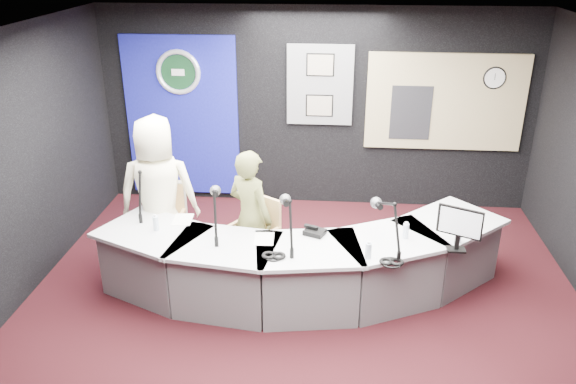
# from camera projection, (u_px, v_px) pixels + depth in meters

# --- Properties ---
(ground) EXTENTS (6.00, 6.00, 0.00)m
(ground) POSITION_uv_depth(u_px,v_px,m) (301.00, 323.00, 5.86)
(ground) COLOR black
(ground) RESTS_ON ground
(ceiling) EXTENTS (6.00, 6.00, 0.02)m
(ceiling) POSITION_uv_depth(u_px,v_px,m) (304.00, 43.00, 4.73)
(ceiling) COLOR silver
(ceiling) RESTS_ON ground
(wall_back) EXTENTS (6.00, 0.02, 2.80)m
(wall_back) POSITION_uv_depth(u_px,v_px,m) (316.00, 109.00, 8.03)
(wall_back) COLOR black
(wall_back) RESTS_ON ground
(broadcast_desk) EXTENTS (4.50, 1.90, 0.75)m
(broadcast_desk) POSITION_uv_depth(u_px,v_px,m) (300.00, 263.00, 6.22)
(broadcast_desk) COLOR #B9BBBD
(broadcast_desk) RESTS_ON ground
(backdrop_panel) EXTENTS (1.60, 0.05, 2.30)m
(backdrop_panel) POSITION_uv_depth(u_px,v_px,m) (182.00, 117.00, 8.22)
(backdrop_panel) COLOR navy
(backdrop_panel) RESTS_ON wall_back
(agency_seal) EXTENTS (0.63, 0.07, 0.63)m
(agency_seal) POSITION_uv_depth(u_px,v_px,m) (178.00, 72.00, 7.92)
(agency_seal) COLOR silver
(agency_seal) RESTS_ON backdrop_panel
(seal_center) EXTENTS (0.48, 0.01, 0.48)m
(seal_center) POSITION_uv_depth(u_px,v_px,m) (178.00, 72.00, 7.92)
(seal_center) COLOR #0D3218
(seal_center) RESTS_ON backdrop_panel
(pinboard) EXTENTS (0.90, 0.04, 1.10)m
(pinboard) POSITION_uv_depth(u_px,v_px,m) (320.00, 85.00, 7.86)
(pinboard) COLOR slate
(pinboard) RESTS_ON wall_back
(framed_photo_upper) EXTENTS (0.34, 0.02, 0.27)m
(framed_photo_upper) POSITION_uv_depth(u_px,v_px,m) (320.00, 65.00, 7.72)
(framed_photo_upper) COLOR gray
(framed_photo_upper) RESTS_ON pinboard
(framed_photo_lower) EXTENTS (0.34, 0.02, 0.27)m
(framed_photo_lower) POSITION_uv_depth(u_px,v_px,m) (319.00, 106.00, 7.95)
(framed_photo_lower) COLOR gray
(framed_photo_lower) RESTS_ON pinboard
(booth_window_frame) EXTENTS (2.12, 0.06, 1.32)m
(booth_window_frame) POSITION_uv_depth(u_px,v_px,m) (445.00, 102.00, 7.81)
(booth_window_frame) COLOR tan
(booth_window_frame) RESTS_ON wall_back
(booth_glow) EXTENTS (2.00, 0.02, 1.20)m
(booth_glow) POSITION_uv_depth(u_px,v_px,m) (445.00, 103.00, 7.80)
(booth_glow) COLOR #FDD7A0
(booth_glow) RESTS_ON booth_window_frame
(equipment_rack) EXTENTS (0.55, 0.02, 0.75)m
(equipment_rack) POSITION_uv_depth(u_px,v_px,m) (411.00, 113.00, 7.88)
(equipment_rack) COLOR black
(equipment_rack) RESTS_ON booth_window_frame
(wall_clock) EXTENTS (0.28, 0.01, 0.28)m
(wall_clock) POSITION_uv_depth(u_px,v_px,m) (495.00, 78.00, 7.59)
(wall_clock) COLOR white
(wall_clock) RESTS_ON booth_window_frame
(armchair_left) EXTENTS (0.57, 0.57, 0.98)m
(armchair_left) POSITION_uv_depth(u_px,v_px,m) (162.00, 227.00, 6.74)
(armchair_left) COLOR tan
(armchair_left) RESTS_ON ground
(armchair_right) EXTENTS (0.67, 0.67, 0.86)m
(armchair_right) POSITION_uv_depth(u_px,v_px,m) (251.00, 245.00, 6.47)
(armchair_right) COLOR tan
(armchair_right) RESTS_ON ground
(draped_jacket) EXTENTS (0.50, 0.12, 0.70)m
(draped_jacket) POSITION_uv_depth(u_px,v_px,m) (166.00, 208.00, 6.91)
(draped_jacket) COLOR slate
(draped_jacket) RESTS_ON armchair_left
(person_man) EXTENTS (0.97, 0.71, 1.83)m
(person_man) POSITION_uv_depth(u_px,v_px,m) (158.00, 194.00, 6.57)
(person_man) COLOR #FFF6CB
(person_man) RESTS_ON ground
(person_woman) EXTENTS (0.68, 0.62, 1.55)m
(person_woman) POSITION_uv_depth(u_px,v_px,m) (251.00, 217.00, 6.33)
(person_woman) COLOR olive
(person_woman) RESTS_ON ground
(computer_monitor) EXTENTS (0.39, 0.21, 0.29)m
(computer_monitor) POSITION_uv_depth(u_px,v_px,m) (460.00, 222.00, 5.59)
(computer_monitor) COLOR black
(computer_monitor) RESTS_ON broadcast_desk
(desk_phone) EXTENTS (0.26, 0.23, 0.05)m
(desk_phone) POSITION_uv_depth(u_px,v_px,m) (315.00, 232.00, 6.02)
(desk_phone) COLOR black
(desk_phone) RESTS_ON broadcast_desk
(headphones_near) EXTENTS (0.23, 0.23, 0.04)m
(headphones_near) POSITION_uv_depth(u_px,v_px,m) (392.00, 262.00, 5.48)
(headphones_near) COLOR black
(headphones_near) RESTS_ON broadcast_desk
(headphones_far) EXTENTS (0.21, 0.21, 0.03)m
(headphones_far) POSITION_uv_depth(u_px,v_px,m) (274.00, 256.00, 5.59)
(headphones_far) COLOR black
(headphones_far) RESTS_ON broadcast_desk
(paper_stack) EXTENTS (0.22, 0.31, 0.00)m
(paper_stack) POSITION_uv_depth(u_px,v_px,m) (183.00, 219.00, 6.34)
(paper_stack) COLOR white
(paper_stack) RESTS_ON broadcast_desk
(notepad) EXTENTS (0.22, 0.30, 0.00)m
(notepad) POSITION_uv_depth(u_px,v_px,m) (264.00, 239.00, 5.93)
(notepad) COLOR white
(notepad) RESTS_ON broadcast_desk
(boom_mic_a) EXTENTS (0.18, 0.74, 0.60)m
(boom_mic_a) POSITION_uv_depth(u_px,v_px,m) (145.00, 186.00, 6.44)
(boom_mic_a) COLOR black
(boom_mic_a) RESTS_ON broadcast_desk
(boom_mic_b) EXTENTS (0.24, 0.73, 0.60)m
(boom_mic_b) POSITION_uv_depth(u_px,v_px,m) (215.00, 206.00, 5.96)
(boom_mic_b) COLOR black
(boom_mic_b) RESTS_ON broadcast_desk
(boom_mic_c) EXTENTS (0.24, 0.73, 0.60)m
(boom_mic_c) POSITION_uv_depth(u_px,v_px,m) (288.00, 216.00, 5.75)
(boom_mic_c) COLOR black
(boom_mic_c) RESTS_ON broadcast_desk
(boom_mic_d) EXTENTS (0.32, 0.71, 0.60)m
(boom_mic_d) POSITION_uv_depth(u_px,v_px,m) (388.00, 219.00, 5.68)
(boom_mic_d) COLOR black
(boom_mic_d) RESTS_ON broadcast_desk
(water_bottles) EXTENTS (3.20, 0.51, 0.18)m
(water_bottles) POSITION_uv_depth(u_px,v_px,m) (303.00, 236.00, 5.80)
(water_bottles) COLOR silver
(water_bottles) RESTS_ON broadcast_desk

